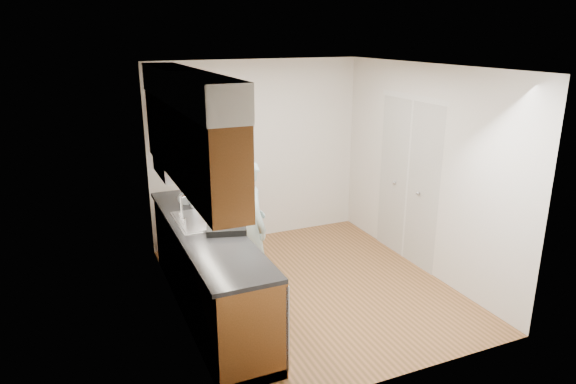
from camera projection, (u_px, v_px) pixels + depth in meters
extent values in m
plane|color=#9A613A|center=(311.00, 287.00, 5.95)|extent=(3.50, 3.50, 0.00)
plane|color=white|center=(314.00, 67.00, 5.21)|extent=(3.50, 3.50, 0.00)
cube|color=silver|center=(175.00, 202.00, 5.01)|extent=(0.02, 3.50, 2.50)
cube|color=silver|center=(425.00, 170.00, 6.16)|extent=(0.02, 3.50, 2.50)
cube|color=silver|center=(257.00, 152.00, 7.11)|extent=(3.00, 0.02, 2.50)
cube|color=brown|center=(209.00, 271.00, 5.36)|extent=(0.60, 2.80, 0.90)
cube|color=black|center=(205.00, 229.00, 5.22)|extent=(0.63, 2.80, 0.04)
cube|color=#B2B2B7|center=(202.00, 225.00, 5.41)|extent=(0.48, 0.68, 0.14)
cube|color=#B2B2B7|center=(201.00, 220.00, 5.39)|extent=(0.52, 0.72, 0.01)
cube|color=#B2B2B7|center=(274.00, 313.00, 4.51)|extent=(0.03, 0.60, 0.80)
cube|color=brown|center=(188.00, 143.00, 4.90)|extent=(0.33, 2.80, 0.75)
cube|color=silver|center=(185.00, 87.00, 4.75)|extent=(0.35, 2.80, 0.30)
cube|color=#A5A5AA|center=(179.00, 167.00, 5.81)|extent=(0.46, 0.75, 0.16)
cube|color=silver|center=(408.00, 182.00, 6.48)|extent=(0.02, 1.22, 2.05)
cube|color=#5B5B5D|center=(252.00, 286.00, 5.98)|extent=(0.67, 0.85, 0.01)
imported|color=#A6C7CA|center=(250.00, 216.00, 5.73)|extent=(0.47, 0.65, 1.71)
imported|color=silver|center=(194.00, 197.00, 5.76)|extent=(0.13, 0.13, 0.25)
imported|color=silver|center=(186.00, 196.00, 5.89)|extent=(0.13, 0.13, 0.20)
imported|color=silver|center=(183.00, 196.00, 5.92)|extent=(0.19, 0.19, 0.17)
cylinder|color=red|center=(214.00, 203.00, 5.74)|extent=(0.09, 0.09, 0.13)
cylinder|color=#A5A5AA|center=(199.00, 200.00, 5.87)|extent=(0.08, 0.08, 0.11)
cube|color=black|center=(226.00, 228.00, 5.10)|extent=(0.46, 0.42, 0.06)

